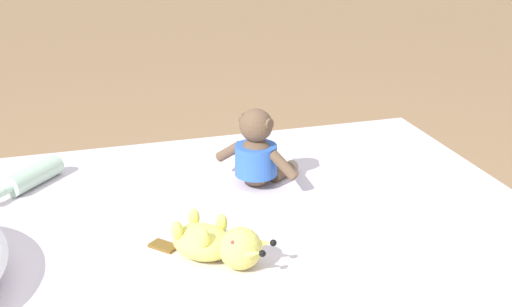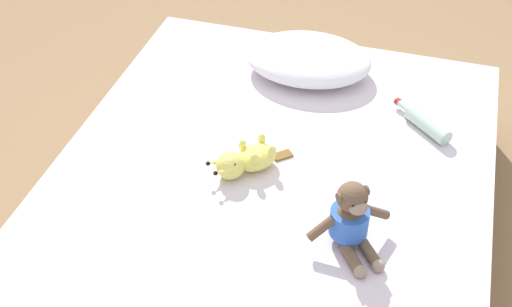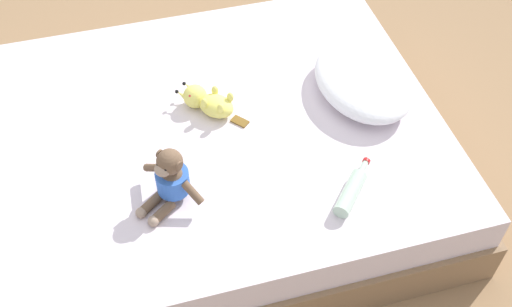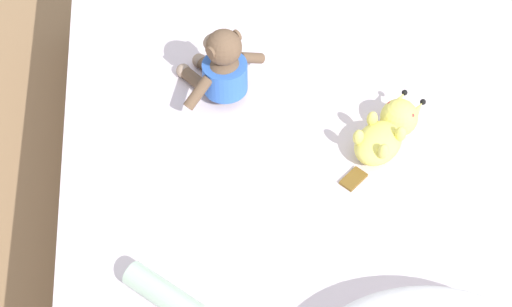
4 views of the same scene
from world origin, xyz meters
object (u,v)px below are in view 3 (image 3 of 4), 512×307
(plush_yellow_creature, at_px, (207,101))
(glass_bottle, at_px, (351,192))
(bed, at_px, (216,154))
(pillow, at_px, (363,80))
(plush_monkey, at_px, (170,180))

(plush_yellow_creature, relative_size, glass_bottle, 1.16)
(bed, bearing_deg, pillow, 91.51)
(plush_yellow_creature, bearing_deg, plush_monkey, -28.59)
(glass_bottle, bearing_deg, pillow, 154.21)
(pillow, height_order, glass_bottle, pillow)
(bed, xyz_separation_m, plush_yellow_creature, (-0.09, -0.01, 0.23))
(bed, bearing_deg, plush_monkey, -35.38)
(bed, distance_m, pillow, 0.70)
(bed, relative_size, pillow, 3.50)
(bed, bearing_deg, glass_bottle, 39.01)
(bed, distance_m, glass_bottle, 0.68)
(pillow, distance_m, plush_yellow_creature, 0.66)
(bed, xyz_separation_m, pillow, (-0.02, 0.65, 0.25))
(bed, relative_size, plush_monkey, 7.43)
(plush_monkey, relative_size, glass_bottle, 1.08)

